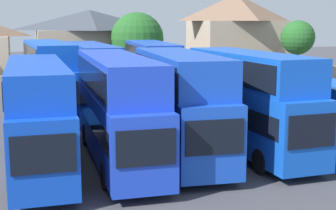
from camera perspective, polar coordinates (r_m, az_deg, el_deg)
name	(u,v)px	position (r m, az deg, el deg)	size (l,w,h in m)	color
ground	(117,101)	(41.14, -5.91, 0.49)	(140.00, 140.00, 0.00)	#424247
depot_boundary_wall	(106,82)	(46.09, -7.12, 2.59)	(56.00, 0.50, 1.80)	gray
bus_1	(37,109)	(22.62, -14.77, -0.49)	(2.56, 11.66, 4.72)	blue
bus_2	(117,103)	(22.99, -5.86, 0.23)	(2.71, 11.87, 4.93)	blue
bus_3	(180,99)	(23.73, 1.36, 0.68)	(3.28, 10.86, 5.02)	blue
bus_4	(249,97)	(24.68, 9.34, 0.89)	(2.91, 10.35, 5.01)	blue
bus_5	(315,109)	(26.78, 16.53, -0.43)	(2.81, 11.46, 3.54)	blue
bus_6	(49,75)	(35.16, -13.51, 3.41)	(3.16, 11.50, 5.08)	blue
bus_7	(91,74)	(36.01, -8.85, 3.54)	(2.92, 12.01, 4.88)	blue
bus_8	(152,72)	(36.51, -1.88, 3.79)	(3.31, 10.78, 4.95)	blue
bus_9	(208,82)	(37.80, 4.57, 2.67)	(2.69, 10.69, 3.40)	blue
house_terrace_centre	(90,46)	(52.52, -8.91, 6.67)	(11.28, 7.27, 7.61)	tan
house_terrace_right	(235,36)	(55.91, 7.76, 7.81)	(9.43, 8.06, 9.39)	tan
tree_left_of_lot	(137,39)	(48.92, -3.57, 7.57)	(5.19, 5.19, 7.35)	brown
tree_behind_wall	(298,38)	(50.36, 14.67, 7.44)	(3.33, 3.33, 6.57)	brown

